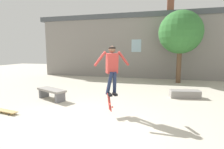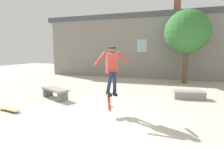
# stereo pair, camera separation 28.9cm
# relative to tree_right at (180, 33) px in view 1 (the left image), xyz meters

# --- Properties ---
(ground_plane) EXTENTS (40.00, 40.00, 0.00)m
(ground_plane) POSITION_rel_tree_right_xyz_m (-3.03, -7.24, -3.10)
(ground_plane) COLOR beige
(building_backdrop) EXTENTS (15.36, 0.52, 6.03)m
(building_backdrop) POSITION_rel_tree_right_xyz_m (-3.01, 1.49, -0.65)
(building_backdrop) COLOR gray
(building_backdrop) RESTS_ON ground_plane
(tree_right) EXTENTS (2.61, 2.61, 4.43)m
(tree_right) POSITION_rel_tree_right_xyz_m (0.00, 0.00, 0.00)
(tree_right) COLOR brown
(tree_right) RESTS_ON ground_plane
(park_bench) EXTENTS (1.48, 1.01, 0.44)m
(park_bench) POSITION_rel_tree_right_xyz_m (-5.44, -5.48, -2.79)
(park_bench) COLOR gray
(park_bench) RESTS_ON ground_plane
(skate_ledge) EXTENTS (1.28, 0.64, 0.33)m
(skate_ledge) POSITION_rel_tree_right_xyz_m (-0.13, -3.78, -2.94)
(skate_ledge) COLOR gray
(skate_ledge) RESTS_ON ground_plane
(skater) EXTENTS (1.01, 0.68, 1.53)m
(skater) POSITION_rel_tree_right_xyz_m (-2.64, -6.43, -1.59)
(skater) COLOR #B23833
(skateboard_flipping) EXTENTS (0.31, 0.68, 0.66)m
(skateboard_flipping) POSITION_rel_tree_right_xyz_m (-2.71, -6.52, -2.61)
(skateboard_flipping) COLOR red
(skateboard_resting) EXTENTS (0.90, 0.33, 0.08)m
(skateboard_resting) POSITION_rel_tree_right_xyz_m (-5.92, -7.25, -3.03)
(skateboard_resting) COLOR #AD894C
(skateboard_resting) RESTS_ON ground_plane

